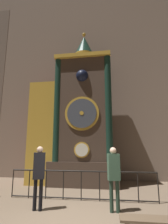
% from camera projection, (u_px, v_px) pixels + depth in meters
% --- Properties ---
extents(cathedral_back_wall, '(24.00, 0.32, 12.98)m').
position_uv_depth(cathedral_back_wall, '(93.00, 72.00, 11.13)').
color(cathedral_back_wall, '#7A6656').
rests_on(cathedral_back_wall, ground_plane).
extents(clock_tower, '(4.51, 1.77, 8.25)m').
position_uv_depth(clock_tower, '(75.00, 118.00, 9.15)').
color(clock_tower, '#423328').
rests_on(clock_tower, ground_plane).
extents(railing_fence, '(5.22, 0.05, 0.99)m').
position_uv_depth(railing_fence, '(81.00, 183.00, 6.17)').
color(railing_fence, black).
rests_on(railing_fence, ground_plane).
extents(visitor_near, '(0.39, 0.32, 1.84)m').
position_uv_depth(visitor_near, '(39.00, 171.00, 5.30)').
color(visitor_near, black).
rests_on(visitor_near, ground_plane).
extents(visitor_far, '(0.38, 0.30, 1.82)m').
position_uv_depth(visitor_far, '(114.00, 172.00, 5.15)').
color(visitor_far, '#213427').
rests_on(visitor_far, ground_plane).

